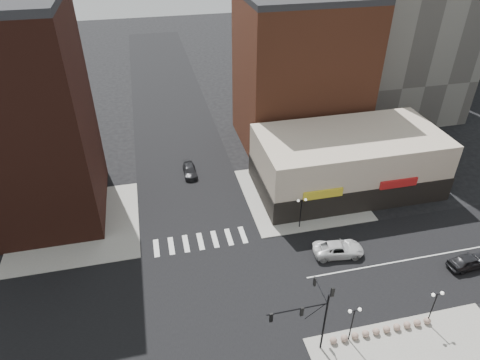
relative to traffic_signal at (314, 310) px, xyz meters
name	(u,v)px	position (x,y,z in m)	size (l,w,h in m)	color
ground	(214,295)	(-7.24, 7.83, -4.96)	(240.00, 240.00, 0.00)	black
road_ew	(214,295)	(-7.24, 7.83, -4.95)	(200.00, 14.00, 0.02)	black
road_ns	(214,295)	(-7.24, 7.83, -4.95)	(14.00, 200.00, 0.02)	black
sidewalk_nw	(76,225)	(-21.74, 22.33, -4.90)	(15.00, 15.00, 0.12)	gray
sidewalk_ne	(301,194)	(7.26, 22.33, -4.90)	(15.00, 15.00, 0.12)	gray
building_nw	(13,123)	(-26.24, 26.33, 7.54)	(16.00, 15.00, 25.00)	#3A1A12
building_ne_midrise	(301,75)	(11.76, 37.33, 6.04)	(18.00, 15.00, 22.00)	brown
building_ne_row	(347,166)	(13.76, 22.83, -1.66)	(24.20, 12.20, 8.00)	#BCAC95
traffic_signal	(314,310)	(0.00, 0.00, 0.00)	(5.59, 3.09, 7.77)	black
street_lamp_se_a	(353,317)	(3.76, -0.17, -1.67)	(1.22, 0.32, 4.16)	black
street_lamp_se_b	(435,300)	(11.76, -0.17, -1.67)	(1.22, 0.32, 4.16)	black
street_lamp_ne	(301,206)	(4.76, 15.83, -1.67)	(1.22, 0.32, 4.16)	black
bollard_row	(381,330)	(6.99, -0.17, -4.51)	(10.11, 0.66, 0.66)	#9F7F6E
white_suv	(338,249)	(7.42, 10.47, -4.18)	(2.60, 5.64, 1.57)	silver
dark_sedan_east	(469,261)	(20.33, 5.46, -4.16)	(1.90, 4.72, 1.61)	black
dark_sedan_north	(190,171)	(-6.64, 30.58, -4.32)	(1.80, 4.44, 1.29)	black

